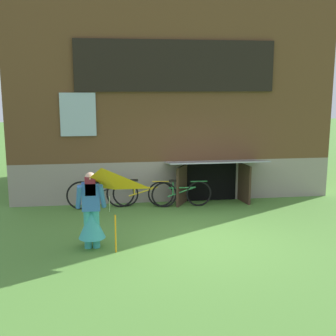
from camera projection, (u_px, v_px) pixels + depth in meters
The scene contains 7 objects.
ground_plane at pixel (198, 239), 9.07m from camera, with size 60.00×60.00×0.00m, color #4C7F33.
log_house at pixel (164, 99), 13.66m from camera, with size 8.72×5.61×5.36m.
person at pixel (91, 217), 8.46m from camera, with size 0.60×0.52×1.50m.
kite at pixel (102, 194), 7.80m from camera, with size 1.23×1.27×1.54m.
bicycle_green at pixel (182, 194), 11.39m from camera, with size 1.58×0.08×0.72m.
bicycle_yellow at pixel (143, 193), 11.40m from camera, with size 1.58×0.28×0.73m.
bicycle_black at pixel (101, 194), 11.23m from camera, with size 1.74×0.17×0.79m.
Camera 1 is at (-1.82, -8.46, 3.14)m, focal length 46.98 mm.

